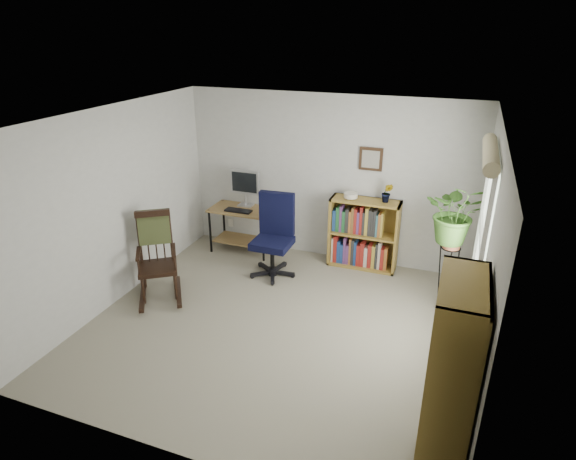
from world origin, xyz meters
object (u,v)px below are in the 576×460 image
at_px(desk, 243,230).
at_px(rocking_chair, 157,257).
at_px(tall_bookshelf, 449,388).
at_px(low_bookshelf, 364,234).
at_px(office_chair, 272,237).

distance_m(desk, rocking_chair, 1.69).
bearing_deg(rocking_chair, desk, 41.48).
relative_size(rocking_chair, tall_bookshelf, 0.66).
bearing_deg(desk, low_bookshelf, 3.73).
height_order(rocking_chair, low_bookshelf, rocking_chair).
relative_size(rocking_chair, low_bookshelf, 1.11).
bearing_deg(tall_bookshelf, desk, 134.88).
xyz_separation_m(office_chair, low_bookshelf, (1.11, 0.70, -0.07)).
relative_size(office_chair, low_bookshelf, 1.14).
bearing_deg(tall_bookshelf, low_bookshelf, 111.72).
height_order(rocking_chair, tall_bookshelf, tall_bookshelf).
distance_m(desk, office_chair, 0.96).
relative_size(office_chair, rocking_chair, 1.03).
bearing_deg(low_bookshelf, rocking_chair, -142.29).
relative_size(low_bookshelf, tall_bookshelf, 0.59).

